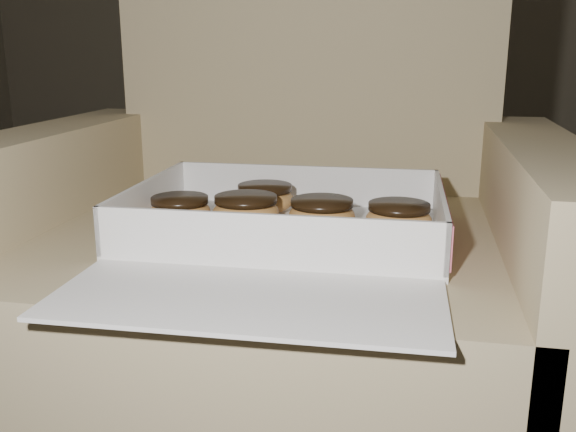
# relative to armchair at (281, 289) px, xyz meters

# --- Properties ---
(armchair) EXTENTS (0.85, 0.72, 0.89)m
(armchair) POSITION_rel_armchair_xyz_m (0.00, 0.00, 0.00)
(armchair) COLOR #988561
(armchair) RESTS_ON floor
(bakery_box) EXTENTS (0.43, 0.50, 0.07)m
(bakery_box) POSITION_rel_armchair_xyz_m (0.03, -0.13, 0.13)
(bakery_box) COLOR white
(bakery_box) RESTS_ON armchair
(donut_a) EXTENTS (0.09, 0.09, 0.04)m
(donut_a) POSITION_rel_armchair_xyz_m (-0.02, -0.01, 0.15)
(donut_a) COLOR #E29E4F
(donut_a) RESTS_ON bakery_box
(donut_b) EXTENTS (0.09, 0.09, 0.05)m
(donut_b) POSITION_rel_armchair_xyz_m (-0.03, -0.09, 0.15)
(donut_b) COLOR #E29E4F
(donut_b) RESTS_ON bakery_box
(donut_c) EXTENTS (0.09, 0.09, 0.05)m
(donut_c) POSITION_rel_armchair_xyz_m (0.08, -0.09, 0.15)
(donut_c) COLOR #E29E4F
(donut_c) RESTS_ON bakery_box
(donut_d) EXTENTS (0.09, 0.09, 0.04)m
(donut_d) POSITION_rel_armchair_xyz_m (-0.12, -0.10, 0.15)
(donut_d) COLOR #E29E4F
(donut_d) RESTS_ON bakery_box
(donut_e) EXTENTS (0.09, 0.09, 0.04)m
(donut_e) POSITION_rel_armchair_xyz_m (0.18, -0.09, 0.15)
(donut_e) COLOR #E29E4F
(donut_e) RESTS_ON bakery_box
(crumb_a) EXTENTS (0.01, 0.01, 0.00)m
(crumb_a) POSITION_rel_armchair_xyz_m (0.12, -0.21, 0.13)
(crumb_a) COLOR black
(crumb_a) RESTS_ON bakery_box
(crumb_b) EXTENTS (0.01, 0.01, 0.00)m
(crumb_b) POSITION_rel_armchair_xyz_m (0.20, -0.21, 0.13)
(crumb_b) COLOR black
(crumb_b) RESTS_ON bakery_box
(crumb_c) EXTENTS (0.01, 0.01, 0.00)m
(crumb_c) POSITION_rel_armchair_xyz_m (-0.06, -0.19, 0.13)
(crumb_c) COLOR black
(crumb_c) RESTS_ON bakery_box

